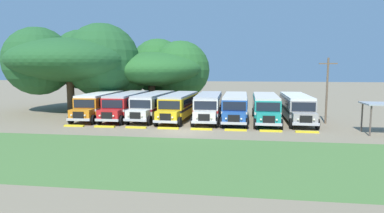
{
  "coord_description": "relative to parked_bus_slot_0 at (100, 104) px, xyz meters",
  "views": [
    {
      "loc": [
        4.96,
        -28.91,
        5.75
      ],
      "look_at": [
        0.0,
        5.9,
        1.6
      ],
      "focal_mm": 30.93,
      "sensor_mm": 36.0,
      "label": 1
    }
  ],
  "objects": [
    {
      "name": "parked_bus_slot_2",
      "position": [
        6.25,
        0.45,
        0.0
      ],
      "size": [
        3.28,
        10.93,
        2.82
      ],
      "rotation": [
        0.0,
        0.0,
        -1.64
      ],
      "color": "silver",
      "rests_on": "ground_plane"
    },
    {
      "name": "broad_shade_tree",
      "position": [
        3.49,
        11.46,
        3.92
      ],
      "size": [
        16.53,
        14.94,
        10.21
      ],
      "color": "brown",
      "rests_on": "ground_plane"
    },
    {
      "name": "curb_wheelstop_2",
      "position": [
        6.25,
        -6.2,
        -1.51
      ],
      "size": [
        2.0,
        0.36,
        0.15
      ],
      "primitive_type": "cube",
      "color": "yellow",
      "rests_on": "ground_plane"
    },
    {
      "name": "foreground_grass_strip",
      "position": [
        10.96,
        -15.97,
        -1.58
      ],
      "size": [
        80.0,
        11.83,
        0.01
      ],
      "primitive_type": "cube",
      "color": "#4C7538",
      "rests_on": "ground_plane"
    },
    {
      "name": "curb_wheelstop_1",
      "position": [
        3.1,
        -6.2,
        -1.51
      ],
      "size": [
        2.0,
        0.36,
        0.15
      ],
      "primitive_type": "cube",
      "color": "yellow",
      "rests_on": "ground_plane"
    },
    {
      "name": "parked_bus_slot_5",
      "position": [
        15.55,
        -0.01,
        0.0
      ],
      "size": [
        2.79,
        10.85,
        2.82
      ],
      "rotation": [
        0.0,
        0.0,
        -1.58
      ],
      "color": "#23519E",
      "rests_on": "ground_plane"
    },
    {
      "name": "parked_bus_slot_0",
      "position": [
        0.0,
        0.0,
        0.0
      ],
      "size": [
        2.97,
        10.88,
        2.82
      ],
      "rotation": [
        0.0,
        0.0,
        -1.54
      ],
      "color": "orange",
      "rests_on": "ground_plane"
    },
    {
      "name": "parked_bus_slot_1",
      "position": [
        3.18,
        0.1,
        0.0
      ],
      "size": [
        2.79,
        10.85,
        2.82
      ],
      "rotation": [
        0.0,
        0.0,
        -1.58
      ],
      "color": "red",
      "rests_on": "ground_plane"
    },
    {
      "name": "parked_bus_slot_6",
      "position": [
        18.78,
        -0.14,
        0.0
      ],
      "size": [
        2.89,
        10.86,
        2.82
      ],
      "rotation": [
        0.0,
        0.0,
        -1.59
      ],
      "color": "teal",
      "rests_on": "ground_plane"
    },
    {
      "name": "curb_wheelstop_0",
      "position": [
        -0.05,
        -6.2,
        -1.51
      ],
      "size": [
        2.0,
        0.36,
        0.15
      ],
      "primitive_type": "cube",
      "color": "yellow",
      "rests_on": "ground_plane"
    },
    {
      "name": "curb_wheelstop_5",
      "position": [
        15.68,
        -6.2,
        -1.51
      ],
      "size": [
        2.0,
        0.36,
        0.15
      ],
      "primitive_type": "cube",
      "color": "yellow",
      "rests_on": "ground_plane"
    },
    {
      "name": "parked_bus_slot_7",
      "position": [
        22.09,
        0.44,
        0.0
      ],
      "size": [
        2.79,
        10.85,
        2.82
      ],
      "rotation": [
        0.0,
        0.0,
        -1.58
      ],
      "color": "#9E9993",
      "rests_on": "ground_plane"
    },
    {
      "name": "utility_pole",
      "position": [
        24.84,
        -0.87,
        2.04
      ],
      "size": [
        1.8,
        0.2,
        6.75
      ],
      "color": "brown",
      "rests_on": "ground_plane"
    },
    {
      "name": "curb_wheelstop_7",
      "position": [
        21.97,
        -6.2,
        -1.51
      ],
      "size": [
        2.0,
        0.36,
        0.15
      ],
      "primitive_type": "cube",
      "color": "yellow",
      "rests_on": "ground_plane"
    },
    {
      "name": "secondary_tree",
      "position": [
        -5.91,
        5.74,
        5.12
      ],
      "size": [
        16.9,
        15.27,
        11.66
      ],
      "color": "brown",
      "rests_on": "ground_plane"
    },
    {
      "name": "parked_bus_slot_4",
      "position": [
        12.61,
        0.19,
        0.0
      ],
      "size": [
        2.8,
        10.85,
        2.82
      ],
      "rotation": [
        0.0,
        0.0,
        -1.56
      ],
      "color": "silver",
      "rests_on": "ground_plane"
    },
    {
      "name": "curb_wheelstop_6",
      "position": [
        18.83,
        -6.2,
        -1.51
      ],
      "size": [
        2.0,
        0.36,
        0.15
      ],
      "primitive_type": "cube",
      "color": "yellow",
      "rests_on": "ground_plane"
    },
    {
      "name": "curb_wheelstop_3",
      "position": [
        9.39,
        -6.2,
        -1.51
      ],
      "size": [
        2.0,
        0.36,
        0.15
      ],
      "primitive_type": "cube",
      "color": "yellow",
      "rests_on": "ground_plane"
    },
    {
      "name": "curb_wheelstop_4",
      "position": [
        12.54,
        -6.2,
        -1.51
      ],
      "size": [
        2.0,
        0.36,
        0.15
      ],
      "primitive_type": "cube",
      "color": "yellow",
      "rests_on": "ground_plane"
    },
    {
      "name": "parked_bus_slot_3",
      "position": [
        9.32,
        -0.04,
        0.0
      ],
      "size": [
        3.18,
        10.91,
        2.82
      ],
      "rotation": [
        0.0,
        0.0,
        -1.63
      ],
      "color": "yellow",
      "rests_on": "ground_plane"
    },
    {
      "name": "ground_plane",
      "position": [
        10.96,
        -7.3,
        -1.58
      ],
      "size": [
        220.0,
        220.0,
        0.0
      ],
      "primitive_type": "plane",
      "color": "#84755B"
    }
  ]
}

